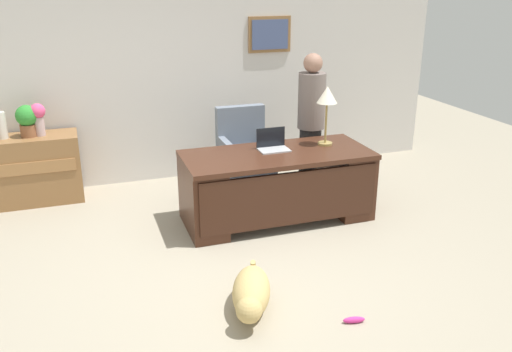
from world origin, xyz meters
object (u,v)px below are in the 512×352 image
Objects in this scene: desk_lamp at (327,99)px; vase_empty at (1,125)px; person_standing at (311,123)px; dog_lying at (251,293)px; laptop at (272,144)px; potted_plant at (27,119)px; armchair at (245,154)px; desk at (278,184)px; credenza at (25,170)px; dog_toy_bone at (354,320)px; vase_with_flowers at (38,117)px.

vase_empty is (-3.36, 1.25, -0.32)m from desk_lamp.
person_standing is at bearing 83.37° from desk_lamp.
desk_lamp is (1.41, 1.68, 1.11)m from dog_lying.
potted_plant is (-2.48, 1.24, 0.18)m from laptop.
person_standing is 3.24m from potted_plant.
armchair is 2.84× the size of potted_plant.
desk is at bearing 62.31° from dog_lying.
vase_empty is at bearing 180.00° from potted_plant.
person_standing is 2.74m from dog_lying.
credenza is at bearing 154.39° from laptop.
armchair reaches higher than dog_lying.
person_standing is at bearing 44.82° from desk.
armchair is 3.20× the size of laptop.
desk is at bearing -135.18° from person_standing.
potted_plant is 4.21m from dog_toy_bone.
dog_lying reaches higher than dog_toy_bone.
dog_toy_bone is (-0.11, -1.95, -0.39)m from desk.
potted_plant reaches higher than dog_toy_bone.
vase_empty is at bearing 123.62° from dog_lying.
desk is 1.05m from desk_lamp.
dog_toy_bone is at bearing -30.68° from dog_lying.
desk_lamp is 3.60m from vase_empty.
dog_toy_bone is at bearing -53.54° from credenza.
potted_plant is (-2.49, 1.39, 0.57)m from desk.
credenza is 0.73× the size of person_standing.
desk is at bearing -87.25° from laptop.
desk is 3.13m from vase_empty.
person_standing is (3.25, -0.73, 0.47)m from credenza.
dog_toy_bone is at bearing -56.04° from vase_with_flowers.
person_standing reaches higher than dog_lying.
desk is 5.39× the size of vase_with_flowers.
laptop is at bearing -26.52° from potted_plant.
desk_lamp reaches higher than vase_empty.
dog_toy_bone is (-0.11, -2.11, -0.78)m from laptop.
vase_empty is (-2.75, 1.24, 0.13)m from laptop.
vase_with_flowers reaches higher than dog_toy_bone.
vase_with_flowers is (0.22, 0.00, 0.62)m from credenza.
dog_lying is 1.99m from laptop.
armchair is at bearing 129.57° from desk_lamp.
armchair is 2.77× the size of vase_with_flowers.
potted_plant reaches higher than desk.
dog_lying is 0.82m from dog_toy_bone.
desk is 2.91m from potted_plant.
person_standing is 0.84m from laptop.
potted_plant is (-0.12, 0.00, -0.02)m from vase_with_flowers.
desk_lamp is at bearing -1.70° from laptop.
laptop is (2.58, -1.24, 0.41)m from credenza.
dog_lying is 1.20× the size of desk_lamp.
dog_toy_bone is (-0.72, -2.09, -1.24)m from desk_lamp.
desk_lamp is 2.53m from dog_toy_bone.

